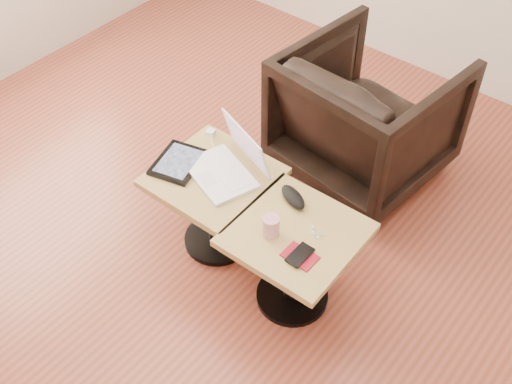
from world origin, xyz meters
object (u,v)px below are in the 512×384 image
Objects in this scene: side_table_left at (215,192)px; striped_cup at (271,226)px; laptop at (229,165)px; armchair at (367,115)px; side_table_right at (295,250)px.

striped_cup is at bearing -15.64° from side_table_left.
armchair is (0.22, 0.91, -0.15)m from laptop.
laptop is 0.50× the size of armchair.
laptop reaches higher than striped_cup.
striped_cup reaches higher than side_table_left.
side_table_left is 5.70× the size of striped_cup.
armchair is (-0.17, 1.09, -0.15)m from striped_cup.
laptop reaches higher than side_table_left.
side_table_left is at bearing 174.06° from side_table_right.
side_table_left is 0.64× the size of armchair.
side_table_left is 0.53m from side_table_right.
side_table_right is at bearing 110.52° from armchair.
laptop is at bearing 82.42° from armchair.
side_table_right is 0.20m from striped_cup.
striped_cup is (0.44, -0.12, 0.17)m from side_table_left.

